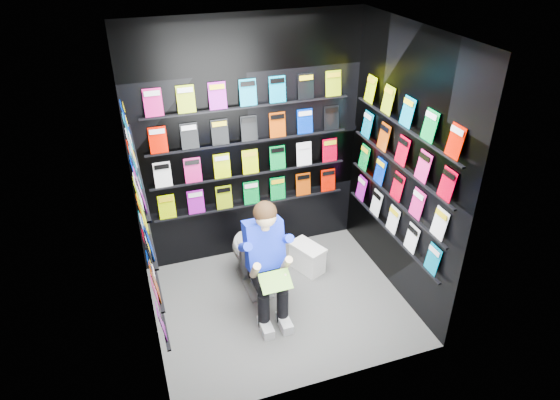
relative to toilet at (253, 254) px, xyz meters
name	(u,v)px	position (x,y,z in m)	size (l,w,h in m)	color
floor	(281,304)	(0.16, -0.41, -0.37)	(2.40, 2.40, 0.00)	#575654
ceiling	(281,34)	(0.16, -0.41, 2.23)	(2.40, 2.40, 0.00)	white
wall_back	(249,145)	(0.16, 0.59, 0.93)	(2.40, 0.04, 2.60)	black
wall_front	(328,255)	(0.16, -1.41, 0.93)	(2.40, 0.04, 2.60)	black
wall_left	(138,213)	(-1.04, -0.41, 0.93)	(0.04, 2.00, 2.60)	black
wall_right	(403,169)	(1.36, -0.41, 0.93)	(0.04, 2.00, 2.60)	black
comics_back	(250,145)	(0.16, 0.56, 0.94)	(2.10, 0.06, 1.37)	#BE001B
comics_left	(142,212)	(-1.01, -0.41, 0.94)	(0.06, 1.70, 1.37)	#BE001B
comics_right	(400,169)	(1.33, -0.41, 0.94)	(0.06, 1.70, 1.37)	#BE001B
toilet	(253,254)	(0.00, 0.00, 0.00)	(0.42, 0.75, 0.73)	white
longbox	(307,258)	(0.61, 0.03, -0.23)	(0.20, 0.37, 0.28)	white
longbox_lid	(308,247)	(0.61, 0.03, -0.08)	(0.22, 0.39, 0.03)	white
reader	(263,244)	(0.00, -0.38, 0.37)	(0.48, 0.69, 1.28)	#041BD0
held_comic	(276,281)	(0.00, -0.73, 0.21)	(0.28, 0.01, 0.19)	green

